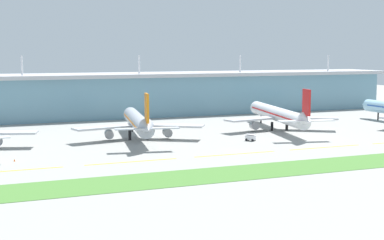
{
  "coord_description": "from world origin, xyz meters",
  "views": [
    {
      "loc": [
        -83.24,
        -164.41,
        32.18
      ],
      "look_at": [
        -3.2,
        31.83,
        7.0
      ],
      "focal_mm": 53.59,
      "sensor_mm": 36.0,
      "label": 1
    }
  ],
  "objects_px": {
    "airliner_far_middle": "(278,115)",
    "safety_cone_left_wingtip": "(14,160)",
    "airliner_near_middle": "(138,122)",
    "baggage_cart": "(250,137)"
  },
  "relations": [
    {
      "from": "safety_cone_left_wingtip",
      "to": "airliner_near_middle",
      "type": "bearing_deg",
      "value": 30.88
    },
    {
      "from": "safety_cone_left_wingtip",
      "to": "baggage_cart",
      "type": "bearing_deg",
      "value": 5.74
    },
    {
      "from": "baggage_cart",
      "to": "safety_cone_left_wingtip",
      "type": "xyz_separation_m",
      "value": [
        -83.3,
        -8.37,
        -0.91
      ]
    },
    {
      "from": "airliner_near_middle",
      "to": "airliner_far_middle",
      "type": "relative_size",
      "value": 0.89
    },
    {
      "from": "baggage_cart",
      "to": "airliner_near_middle",
      "type": "bearing_deg",
      "value": 152.05
    },
    {
      "from": "airliner_near_middle",
      "to": "airliner_far_middle",
      "type": "xyz_separation_m",
      "value": [
        61.24,
        2.23,
        0.01
      ]
    },
    {
      "from": "airliner_near_middle",
      "to": "safety_cone_left_wingtip",
      "type": "height_order",
      "value": "airliner_near_middle"
    },
    {
      "from": "baggage_cart",
      "to": "safety_cone_left_wingtip",
      "type": "distance_m",
      "value": 83.72
    },
    {
      "from": "airliner_far_middle",
      "to": "safety_cone_left_wingtip",
      "type": "relative_size",
      "value": 99.0
    },
    {
      "from": "airliner_near_middle",
      "to": "baggage_cart",
      "type": "distance_m",
      "value": 41.89
    }
  ]
}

